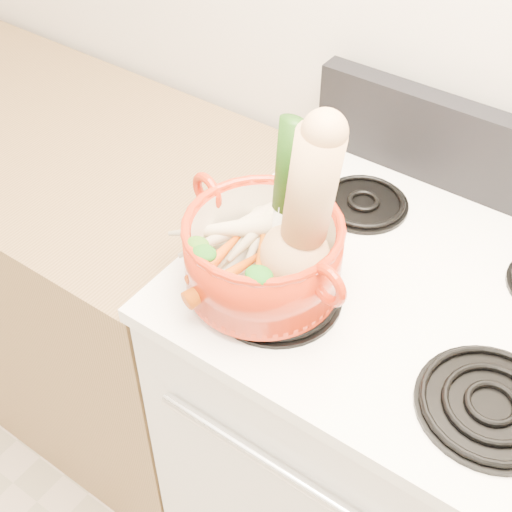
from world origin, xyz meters
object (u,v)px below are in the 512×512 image
Objects in this scene: dutch_oven at (263,255)px; squash at (299,209)px; stove_body at (385,444)px; leek at (285,197)px.

dutch_oven is 0.85× the size of squash.
dutch_oven is at bearing -144.58° from stove_body.
stove_body is 3.55× the size of dutch_oven.
squash is at bearing -138.96° from stove_body.
leek reaches higher than dutch_oven.
stove_body is 0.72m from squash.
leek is at bearing 77.54° from dutch_oven.
stove_body is 0.72m from leek.
squash is (0.06, 0.01, 0.12)m from dutch_oven.
stove_body is 0.63m from dutch_oven.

